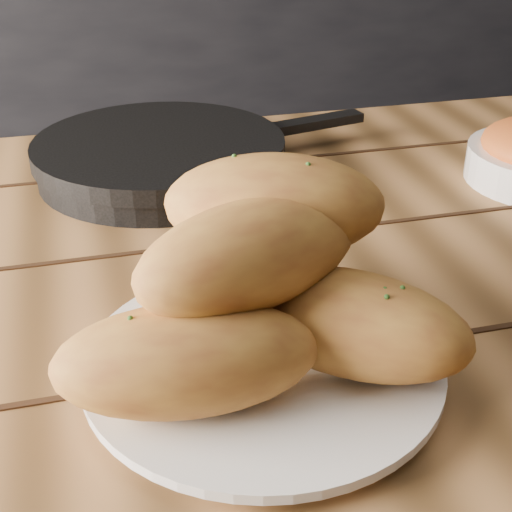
# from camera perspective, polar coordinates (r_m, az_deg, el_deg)

# --- Properties ---
(counter) EXTENTS (2.80, 0.60, 0.90)m
(counter) POSITION_cam_1_polar(r_m,az_deg,el_deg) (2.35, -3.00, 13.51)
(counter) COLOR black
(counter) RESTS_ON ground
(table) EXTENTS (1.50, 0.95, 0.75)m
(table) POSITION_cam_1_polar(r_m,az_deg,el_deg) (0.68, 0.10, -9.72)
(table) COLOR #9F6D3B
(table) RESTS_ON ground
(plate) EXTENTS (0.26, 0.26, 0.02)m
(plate) POSITION_cam_1_polar(r_m,az_deg,el_deg) (0.53, 0.55, -8.68)
(plate) COLOR white
(plate) RESTS_ON table
(bread_rolls) EXTENTS (0.30, 0.26, 0.14)m
(bread_rolls) POSITION_cam_1_polar(r_m,az_deg,el_deg) (0.49, 0.29, -2.19)
(bread_rolls) COLOR #BD8A34
(bread_rolls) RESTS_ON plate
(skillet) EXTENTS (0.43, 0.30, 0.05)m
(skillet) POSITION_cam_1_polar(r_m,az_deg,el_deg) (0.87, -7.57, 7.93)
(skillet) COLOR black
(skillet) RESTS_ON table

